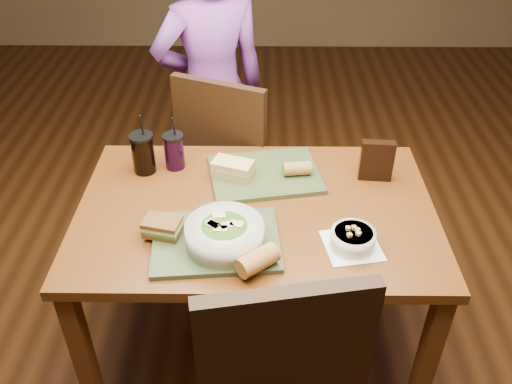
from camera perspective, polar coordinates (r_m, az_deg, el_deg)
ground at (r=2.50m, az=-0.00°, el=-15.30°), size 6.00×6.00×0.00m
dining_table at (r=2.03m, az=-0.00°, el=-3.66°), size 1.30×0.85×0.75m
chair_far at (r=2.60m, az=-3.51°, el=3.52°), size 0.57×0.58×1.00m
diner at (r=2.72m, az=-4.61°, el=10.32°), size 0.66×0.55×1.55m
tray_near at (r=1.82m, az=-4.22°, el=-5.21°), size 0.45×0.36×0.02m
tray_far at (r=2.13m, az=0.94°, el=1.88°), size 0.47×0.39×0.02m
salad_bowl at (r=1.77m, az=-3.32°, el=-4.32°), size 0.26×0.26×0.09m
soup_bowl at (r=1.82m, az=10.17°, el=-4.85°), size 0.21×0.21×0.07m
sandwich_near at (r=1.84m, az=-9.82°, el=-3.65°), size 0.14×0.11×0.06m
sandwich_far at (r=2.09m, az=-2.45°, el=2.50°), size 0.17×0.13×0.06m
baguette_near at (r=1.69m, az=0.17°, el=-7.20°), size 0.15×0.14×0.07m
baguette_far at (r=2.10m, az=4.34°, el=2.48°), size 0.11×0.07×0.05m
cup_cola at (r=2.16m, az=-11.80°, el=4.04°), size 0.09×0.09×0.25m
cup_berry at (r=2.17m, az=-8.62°, el=4.30°), size 0.08×0.08×0.23m
chip_bag at (r=2.12m, az=12.57°, el=3.24°), size 0.13×0.05×0.17m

